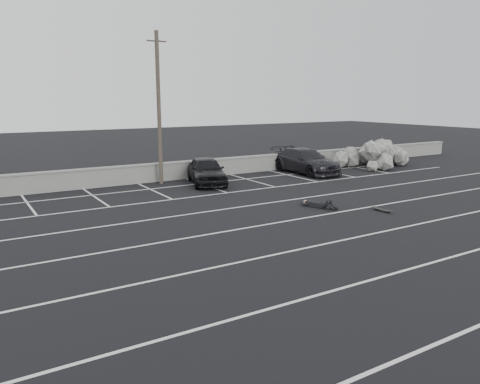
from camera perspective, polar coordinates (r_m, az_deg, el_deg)
ground at (r=16.11m, az=11.57°, el=-5.97°), size 120.00×120.00×0.00m
seawall at (r=27.62m, az=-8.57°, el=2.57°), size 50.00×0.45×1.06m
stall_lines at (r=19.38m, az=2.48°, el=-2.76°), size 36.00×20.05×0.01m
car_left at (r=26.16m, az=-4.12°, el=2.63°), size 3.07×4.77×1.51m
car_right at (r=30.25m, az=8.00°, el=3.78°), size 2.16×5.30×1.54m
utility_pole at (r=26.23m, az=-9.86°, el=10.01°), size 1.10×0.22×8.24m
trash_bin at (r=31.93m, az=9.60°, el=3.62°), size 0.80×0.80×0.96m
riprap_pile at (r=34.38m, az=16.25°, el=4.18°), size 6.34×3.95×1.76m
person at (r=21.01m, az=9.01°, el=-1.17°), size 1.93×2.60×0.44m
skateboard at (r=20.77m, az=16.93°, el=-2.08°), size 0.27×0.81×0.10m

